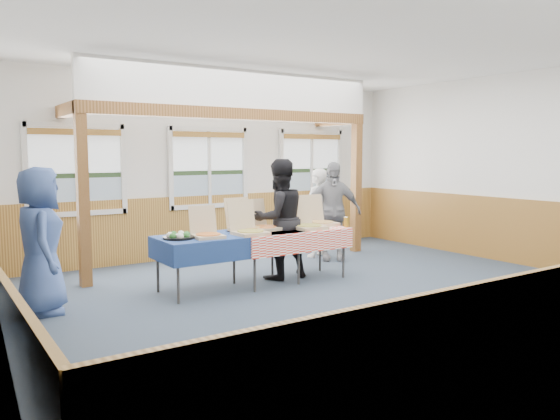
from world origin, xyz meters
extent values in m
plane|color=#2C3948|center=(0.00, 0.00, 0.00)|extent=(8.00, 8.00, 0.00)
plane|color=white|center=(0.00, 0.00, 3.20)|extent=(8.00, 8.00, 0.00)
plane|color=silver|center=(0.00, 3.50, 1.60)|extent=(8.00, 0.00, 8.00)
plane|color=silver|center=(4.00, 0.00, 1.60)|extent=(0.00, 8.00, 8.00)
cube|color=brown|center=(0.00, 3.48, 0.55)|extent=(7.98, 0.05, 1.10)
cube|color=brown|center=(3.98, 0.00, 0.55)|extent=(0.05, 6.98, 1.10)
cube|color=silver|center=(-2.30, 3.44, 0.91)|extent=(1.52, 0.05, 0.08)
cube|color=silver|center=(-2.30, 3.44, 2.29)|extent=(1.52, 0.05, 0.08)
cube|color=silver|center=(-3.04, 3.44, 1.60)|extent=(0.08, 0.05, 1.46)
cube|color=silver|center=(-1.56, 3.44, 1.60)|extent=(0.08, 0.05, 1.46)
cube|color=silver|center=(-2.30, 3.44, 1.60)|extent=(0.05, 0.05, 1.30)
cube|color=gray|center=(-2.30, 3.48, 1.21)|extent=(1.40, 0.02, 0.52)
cube|color=#20341A|center=(-2.30, 3.48, 1.51)|extent=(1.40, 0.02, 0.08)
cube|color=silver|center=(-2.30, 3.48, 1.90)|extent=(1.40, 0.02, 0.70)
cube|color=brown|center=(-2.30, 3.42, 2.19)|extent=(1.40, 0.07, 0.10)
cube|color=silver|center=(0.00, 3.44, 0.91)|extent=(1.52, 0.05, 0.08)
cube|color=silver|center=(0.00, 3.44, 2.29)|extent=(1.52, 0.05, 0.08)
cube|color=silver|center=(-0.74, 3.44, 1.60)|extent=(0.08, 0.05, 1.46)
cube|color=silver|center=(0.74, 3.44, 1.60)|extent=(0.08, 0.05, 1.46)
cube|color=silver|center=(0.00, 3.44, 1.60)|extent=(0.05, 0.05, 1.30)
cube|color=gray|center=(0.00, 3.48, 1.21)|extent=(1.40, 0.02, 0.52)
cube|color=#20341A|center=(0.00, 3.48, 1.51)|extent=(1.40, 0.02, 0.08)
cube|color=silver|center=(0.00, 3.48, 1.90)|extent=(1.40, 0.02, 0.70)
cube|color=brown|center=(0.00, 3.42, 2.19)|extent=(1.40, 0.07, 0.10)
cube|color=silver|center=(2.30, 3.44, 0.91)|extent=(1.52, 0.05, 0.08)
cube|color=silver|center=(2.30, 3.44, 2.29)|extent=(1.52, 0.05, 0.08)
cube|color=silver|center=(1.56, 3.44, 1.60)|extent=(0.08, 0.05, 1.46)
cube|color=silver|center=(3.04, 3.44, 1.60)|extent=(0.08, 0.05, 1.46)
cube|color=silver|center=(2.30, 3.44, 1.60)|extent=(0.05, 0.05, 1.30)
cube|color=gray|center=(2.30, 3.48, 1.21)|extent=(1.40, 0.02, 0.52)
cube|color=#20341A|center=(2.30, 3.48, 1.51)|extent=(1.40, 0.02, 0.08)
cube|color=silver|center=(2.30, 3.48, 1.90)|extent=(1.40, 0.02, 0.70)
cube|color=brown|center=(2.30, 3.42, 2.19)|extent=(1.40, 0.07, 0.10)
cube|color=#583413|center=(-2.50, 2.30, 1.20)|extent=(0.15, 0.15, 2.40)
cube|color=#583413|center=(2.50, 2.30, 1.20)|extent=(0.15, 0.15, 2.40)
cube|color=#583413|center=(0.00, 2.30, 2.49)|extent=(5.15, 0.18, 0.18)
cylinder|color=#353535|center=(-1.77, 0.74, 0.36)|extent=(0.04, 0.04, 0.73)
cylinder|color=#353535|center=(-1.77, 1.43, 0.36)|extent=(0.04, 0.04, 0.73)
cylinder|color=#353535|center=(0.05, 0.74, 0.36)|extent=(0.04, 0.04, 0.73)
cylinder|color=#353535|center=(0.05, 1.43, 0.36)|extent=(0.04, 0.04, 0.73)
cube|color=#353535|center=(-0.86, 1.08, 0.73)|extent=(2.02, 0.99, 0.03)
cube|color=navy|center=(-0.86, 1.08, 0.75)|extent=(2.08, 1.06, 0.01)
cube|color=navy|center=(-0.86, 0.65, 0.61)|extent=(2.00, 0.20, 0.28)
cube|color=navy|center=(-0.86, 1.52, 0.61)|extent=(2.00, 0.20, 0.28)
cylinder|color=#353535|center=(-0.69, 0.71, 0.36)|extent=(0.04, 0.04, 0.73)
cylinder|color=#353535|center=(-0.69, 1.28, 0.36)|extent=(0.04, 0.04, 0.73)
cylinder|color=#353535|center=(0.86, 0.71, 0.36)|extent=(0.04, 0.04, 0.73)
cylinder|color=#353535|center=(0.86, 1.28, 0.36)|extent=(0.04, 0.04, 0.73)
cube|color=#353535|center=(0.09, 0.99, 0.73)|extent=(1.80, 1.19, 0.03)
cube|color=red|center=(0.09, 0.99, 0.75)|extent=(1.88, 1.26, 0.01)
cube|color=red|center=(0.09, 0.62, 0.61)|extent=(1.64, 0.55, 0.28)
cube|color=red|center=(0.09, 1.37, 0.61)|extent=(1.64, 0.55, 0.28)
cube|color=tan|center=(-1.26, 0.93, 0.78)|extent=(0.41, 0.41, 0.04)
cylinder|color=gold|center=(-1.26, 0.93, 0.81)|extent=(0.36, 0.36, 0.01)
cube|color=tan|center=(-1.23, 1.15, 0.98)|extent=(0.38, 0.13, 0.36)
cube|color=tan|center=(-0.51, 1.20, 0.78)|extent=(0.45, 0.45, 0.05)
cylinder|color=#D1C061|center=(-0.51, 1.20, 0.81)|extent=(0.39, 0.39, 0.01)
cube|color=tan|center=(-0.53, 1.45, 1.01)|extent=(0.43, 0.13, 0.41)
cube|color=tan|center=(-0.66, 0.85, 0.78)|extent=(0.41, 0.41, 0.05)
cylinder|color=gold|center=(-0.66, 0.85, 0.81)|extent=(0.36, 0.36, 0.01)
cube|color=tan|center=(-0.67, 1.10, 1.00)|extent=(0.41, 0.10, 0.40)
cube|color=tan|center=(-0.26, 1.14, 0.78)|extent=(0.43, 0.43, 0.04)
cylinder|color=gold|center=(-0.26, 1.14, 0.81)|extent=(0.38, 0.38, 0.01)
cube|color=tan|center=(-0.29, 1.38, 1.00)|extent=(0.40, 0.13, 0.39)
cube|color=tan|center=(0.34, 0.87, 0.78)|extent=(0.44, 0.44, 0.05)
cylinder|color=gold|center=(0.34, 0.87, 0.81)|extent=(0.38, 0.38, 0.01)
cube|color=tan|center=(0.34, 1.13, 1.02)|extent=(0.43, 0.11, 0.42)
cube|color=tan|center=(0.74, 1.09, 0.78)|extent=(0.42, 0.42, 0.05)
cylinder|color=#D1C061|center=(0.74, 1.09, 0.81)|extent=(0.37, 0.37, 0.01)
cube|color=tan|center=(0.74, 1.35, 1.01)|extent=(0.42, 0.11, 0.41)
cylinder|color=black|center=(-1.61, 1.08, 0.77)|extent=(0.41, 0.41, 0.03)
cylinder|color=silver|center=(-1.61, 1.08, 0.80)|extent=(0.09, 0.09, 0.04)
sphere|color=#296326|center=(-1.50, 1.08, 0.80)|extent=(0.09, 0.09, 0.09)
sphere|color=silver|center=(-1.54, 1.17, 0.80)|extent=(0.09, 0.09, 0.09)
sphere|color=#296326|center=(-1.64, 1.19, 0.80)|extent=(0.09, 0.09, 0.09)
sphere|color=silver|center=(-1.71, 1.13, 0.80)|extent=(0.09, 0.09, 0.09)
sphere|color=#296326|center=(-1.71, 1.03, 0.80)|extent=(0.09, 0.09, 0.09)
sphere|color=silver|center=(-1.64, 0.97, 0.80)|extent=(0.09, 0.09, 0.09)
sphere|color=#296326|center=(-1.54, 0.99, 0.80)|extent=(0.09, 0.09, 0.09)
cylinder|color=#997019|center=(0.94, 0.74, 0.83)|extent=(0.07, 0.07, 0.15)
imported|color=silver|center=(1.55, 2.27, 0.79)|extent=(0.67, 0.54, 1.59)
imported|color=black|center=(0.04, 1.22, 0.89)|extent=(0.89, 0.71, 1.78)
imported|color=#39528F|center=(-3.25, 1.23, 0.86)|extent=(0.63, 0.89, 1.71)
imported|color=gray|center=(1.58, 1.88, 0.86)|extent=(1.08, 0.86, 1.72)
camera|label=1|loc=(-4.37, -5.47, 1.87)|focal=35.00mm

